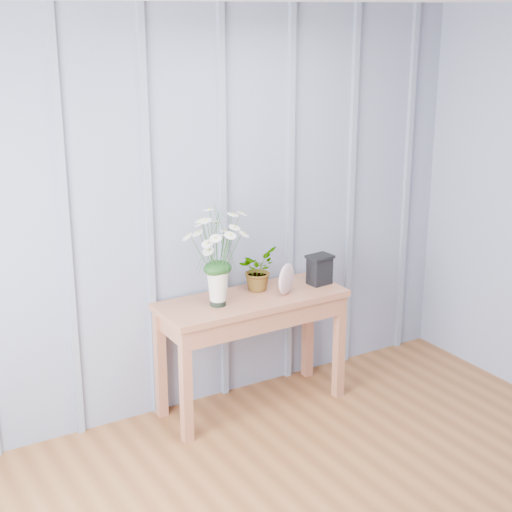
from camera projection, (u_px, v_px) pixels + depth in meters
room_shell at (314, 121)px, 3.46m from camera, size 4.00×4.50×2.50m
sideboard at (252, 314)px, 4.90m from camera, size 1.20×0.45×0.75m
daisy_vase at (217, 245)px, 4.62m from camera, size 0.43×0.33×0.61m
spider_plant at (257, 269)px, 4.96m from camera, size 0.32×0.32×0.27m
felt_disc_vessel at (286, 279)px, 4.89m from camera, size 0.20×0.15×0.20m
carved_box at (320, 269)px, 5.07m from camera, size 0.17×0.14×0.19m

